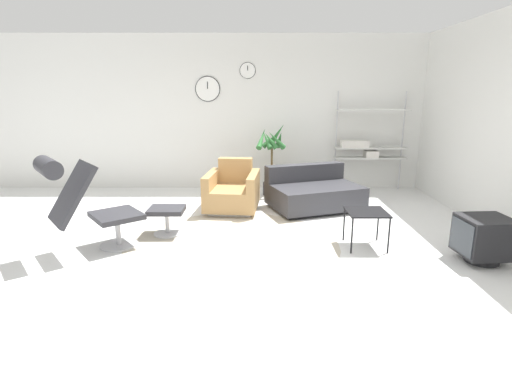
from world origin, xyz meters
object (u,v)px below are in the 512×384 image
lounge_chair (81,197)px  potted_plant (270,162)px  side_table (365,215)px  ottoman (165,215)px  armchair_red (231,192)px  crt_television (482,238)px  shelf_unit (365,142)px  couch_low (312,193)px

lounge_chair → potted_plant: bearing=102.2°
side_table → ottoman: bearing=170.2°
lounge_chair → ottoman: (0.78, 0.62, -0.41)m
ottoman → side_table: (2.43, -0.42, 0.14)m
ottoman → potted_plant: potted_plant is taller
side_table → lounge_chair: bearing=-176.5°
armchair_red → crt_television: 3.43m
ottoman → armchair_red: size_ratio=0.46×
armchair_red → shelf_unit: bearing=-146.6°
ottoman → shelf_unit: bearing=37.1°
couch_low → crt_television: (1.53, -2.06, 0.03)m
shelf_unit → couch_low: bearing=-133.2°
lounge_chair → crt_television: bearing=48.5°
armchair_red → potted_plant: size_ratio=0.76×
armchair_red → potted_plant: (0.64, 0.92, 0.32)m
potted_plant → shelf_unit: size_ratio=0.71×
lounge_chair → shelf_unit: (3.92, 2.99, 0.23)m
lounge_chair → potted_plant: size_ratio=0.88×
armchair_red → side_table: armchair_red is taller
crt_television → lounge_chair: bearing=83.0°
armchair_red → lounge_chair: bearing=54.0°
armchair_red → couch_low: 1.27m
armchair_red → side_table: size_ratio=2.13×
crt_television → shelf_unit: shelf_unit is taller
potted_plant → ottoman: bearing=-124.6°
potted_plant → armchair_red: bearing=-124.6°
armchair_red → potted_plant: bearing=-118.9°
potted_plant → shelf_unit: (1.73, 0.32, 0.30)m
couch_low → lounge_chair: bearing=13.5°
lounge_chair → potted_plant: potted_plant is taller
side_table → crt_television: bearing=-20.9°
couch_low → shelf_unit: size_ratio=0.87×
couch_low → crt_television: couch_low is taller
ottoman → couch_low: couch_low is taller
couch_low → shelf_unit: bearing=-152.5°
lounge_chair → crt_television: (4.35, -0.24, -0.40)m
ottoman → potted_plant: size_ratio=0.35×
ottoman → crt_television: size_ratio=0.82×
ottoman → side_table: bearing=-9.8°
lounge_chair → couch_low: size_ratio=0.72×
crt_television → potted_plant: bearing=32.8°
lounge_chair → shelf_unit: 4.93m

